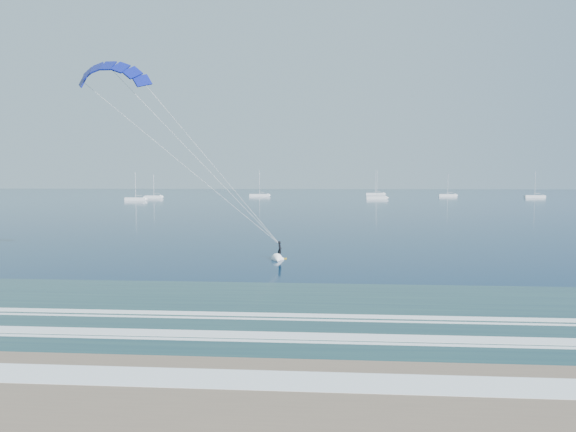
# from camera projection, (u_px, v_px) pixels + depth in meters

# --- Properties ---
(ground) EXTENTS (900.00, 900.00, 0.00)m
(ground) POSITION_uv_depth(u_px,v_px,m) (264.00, 378.00, 20.64)
(ground) COLOR #072A40
(ground) RESTS_ON ground
(kitesurfer_rig) EXTENTS (19.19, 9.71, 19.25)m
(kitesurfer_rig) POSITION_uv_depth(u_px,v_px,m) (200.00, 161.00, 47.83)
(kitesurfer_rig) COLOR #C09416
(kitesurfer_rig) RESTS_ON ground
(sailboat_0) EXTENTS (8.20, 2.40, 11.22)m
(sailboat_0) POSITION_uv_depth(u_px,v_px,m) (136.00, 199.00, 201.26)
(sailboat_0) COLOR white
(sailboat_0) RESTS_ON ground
(sailboat_1) EXTENTS (7.54, 2.40, 10.51)m
(sailboat_1) POSITION_uv_depth(u_px,v_px,m) (154.00, 197.00, 227.14)
(sailboat_1) COLOR white
(sailboat_1) RESTS_ON ground
(sailboat_2) EXTENTS (9.75, 2.40, 13.00)m
(sailboat_2) POSITION_uv_depth(u_px,v_px,m) (260.00, 195.00, 252.26)
(sailboat_2) COLOR white
(sailboat_2) RESTS_ON ground
(sailboat_3) EXTENTS (8.66, 2.40, 12.02)m
(sailboat_3) POSITION_uv_depth(u_px,v_px,m) (377.00, 198.00, 215.34)
(sailboat_3) COLOR white
(sailboat_3) RESTS_ON ground
(sailboat_4) EXTENTS (10.03, 2.40, 13.46)m
(sailboat_4) POSITION_uv_depth(u_px,v_px,m) (375.00, 194.00, 274.61)
(sailboat_4) COLOR white
(sailboat_4) RESTS_ON ground
(sailboat_5) EXTENTS (8.81, 2.40, 12.01)m
(sailboat_5) POSITION_uv_depth(u_px,v_px,m) (535.00, 196.00, 232.47)
(sailboat_5) COLOR white
(sailboat_5) RESTS_ON ground
(sailboat_7) EXTENTS (8.55, 2.40, 11.66)m
(sailboat_7) POSITION_uv_depth(u_px,v_px,m) (448.00, 195.00, 250.81)
(sailboat_7) COLOR white
(sailboat_7) RESTS_ON ground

